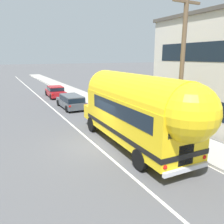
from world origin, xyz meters
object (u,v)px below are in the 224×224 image
at_px(car_second, 55,91).
at_px(car_lead, 71,101).
at_px(utility_pole, 182,68).
at_px(painted_bus, 138,109).

bearing_deg(car_second, car_lead, -91.70).
height_order(utility_pole, car_second, utility_pole).
relative_size(painted_bus, car_second, 2.30).
bearing_deg(car_second, painted_bus, -90.13).
relative_size(car_lead, car_second, 1.00).
bearing_deg(utility_pole, painted_bus, 167.16).
relative_size(utility_pole, car_second, 1.84).
height_order(utility_pole, car_lead, utility_pole).
bearing_deg(car_lead, utility_pole, -77.96).
xyz_separation_m(utility_pole, painted_bus, (-2.38, 0.54, -2.12)).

